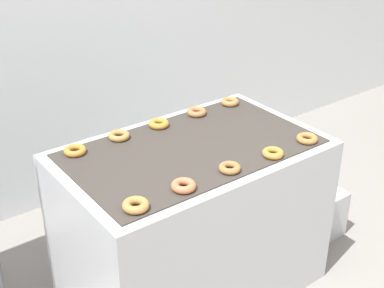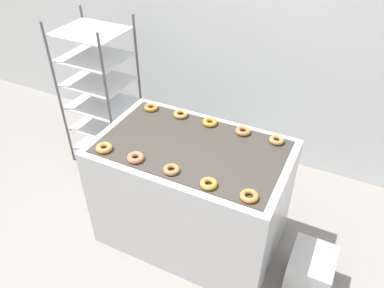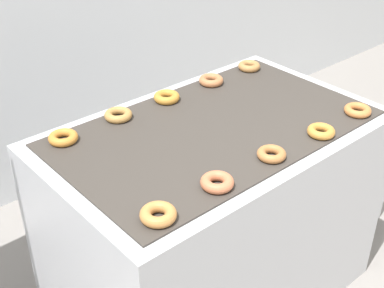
{
  "view_description": "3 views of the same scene",
  "coord_description": "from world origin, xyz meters",
  "views": [
    {
      "loc": [
        -1.56,
        -1.38,
        2.37
      ],
      "look_at": [
        0.0,
        0.7,
        1.01
      ],
      "focal_mm": 50.0,
      "sensor_mm": 36.0,
      "label": 1
    },
    {
      "loc": [
        0.98,
        -1.3,
        2.68
      ],
      "look_at": [
        0.0,
        0.7,
        1.01
      ],
      "focal_mm": 35.0,
      "sensor_mm": 36.0,
      "label": 2
    },
    {
      "loc": [
        -1.38,
        -0.73,
        2.12
      ],
      "look_at": [
        0.0,
        0.85,
        0.83
      ],
      "focal_mm": 50.0,
      "sensor_mm": 36.0,
      "label": 3
    }
  ],
  "objects": [
    {
      "name": "donut_far_left",
      "position": [
        -0.27,
        1.04,
        1.0
      ],
      "size": [
        0.12,
        0.12,
        0.04
      ],
      "primitive_type": "torus",
      "color": "#A87A3E",
      "rests_on": "fryer_machine"
    },
    {
      "name": "donut_near_leftmost",
      "position": [
        -0.56,
        0.38,
        1.01
      ],
      "size": [
        0.12,
        0.12,
        0.04
      ],
      "primitive_type": "torus",
      "color": "#B77A3E",
      "rests_on": "fryer_machine"
    },
    {
      "name": "donut_near_center",
      "position": [
        0.0,
        0.38,
        1.0
      ],
      "size": [
        0.11,
        0.11,
        0.03
      ],
      "primitive_type": "torus",
      "color": "#A76A38",
      "rests_on": "fryer_machine"
    },
    {
      "name": "donut_near_right",
      "position": [
        0.29,
        0.37,
        1.01
      ],
      "size": [
        0.12,
        0.12,
        0.04
      ],
      "primitive_type": "torus",
      "color": "#BB7D32",
      "rests_on": "fryer_machine"
    },
    {
      "name": "donut_far_center",
      "position": [
        0.0,
        1.03,
        1.01
      ],
      "size": [
        0.12,
        0.12,
        0.04
      ],
      "primitive_type": "torus",
      "color": "#BA7C2D",
      "rests_on": "fryer_machine"
    },
    {
      "name": "donut_near_left",
      "position": [
        -0.29,
        0.38,
        1.01
      ],
      "size": [
        0.12,
        0.12,
        0.04
      ],
      "primitive_type": "torus",
      "color": "#BC6944",
      "rests_on": "fryer_machine"
    },
    {
      "name": "donut_far_leftmost",
      "position": [
        -0.55,
        1.02,
        1.01
      ],
      "size": [
        0.12,
        0.12,
        0.04
      ],
      "primitive_type": "torus",
      "color": "#BF792E",
      "rests_on": "fryer_machine"
    },
    {
      "name": "donut_near_rightmost",
      "position": [
        0.56,
        0.38,
        1.0
      ],
      "size": [
        0.12,
        0.12,
        0.03
      ],
      "primitive_type": "torus",
      "color": "#BE7239",
      "rests_on": "fryer_machine"
    },
    {
      "name": "fryer_machine",
      "position": [
        0.0,
        0.7,
        0.49
      ],
      "size": [
        1.47,
        0.91,
        0.99
      ],
      "color": "#B7BABF",
      "rests_on": "ground_plane"
    },
    {
      "name": "donut_far_rightmost",
      "position": [
        0.55,
        1.03,
        1.01
      ],
      "size": [
        0.12,
        0.12,
        0.04
      ],
      "primitive_type": "torus",
      "color": "#A5723E",
      "rests_on": "fryer_machine"
    },
    {
      "name": "donut_far_right",
      "position": [
        0.28,
        1.04,
        1.01
      ],
      "size": [
        0.12,
        0.12,
        0.04
      ],
      "primitive_type": "torus",
      "color": "#AB693F",
      "rests_on": "fryer_machine"
    },
    {
      "name": "glaze_bin",
      "position": [
        1.04,
        0.64,
        0.17
      ],
      "size": [
        0.32,
        0.37,
        0.35
      ],
      "color": "#B7BABF",
      "rests_on": "ground_plane"
    }
  ]
}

